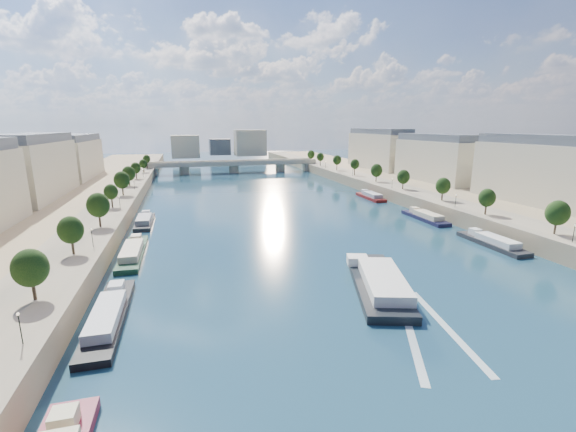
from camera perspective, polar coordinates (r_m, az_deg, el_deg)
ground at (r=127.34m, az=-0.03°, el=-0.85°), size 700.00×700.00×0.00m
quay_left at (r=128.92m, az=-32.67°, el=-1.69°), size 44.00×520.00×5.00m
quay_right at (r=160.88m, az=25.59°, el=1.74°), size 44.00×520.00×5.00m
pave_left at (r=124.54m, az=-26.25°, el=-0.19°), size 14.00×520.00×0.10m
pave_right at (r=151.13m, az=21.35°, el=2.45°), size 14.00×520.00×0.10m
trees_left at (r=125.06m, az=-25.44°, el=2.49°), size 4.80×268.80×8.26m
trees_right at (r=157.22m, az=18.78°, el=5.06°), size 4.80×268.80×8.26m
lamps_left at (r=113.52m, az=-25.09°, el=0.15°), size 0.36×200.36×4.28m
lamps_right at (r=152.12m, az=18.96°, el=3.76°), size 0.36×200.36×4.28m
buildings_right at (r=176.51m, az=26.76°, el=7.13°), size 16.00×226.00×23.20m
skyline at (r=340.96m, az=-9.31°, el=10.39°), size 79.00×42.00×22.00m
bridge at (r=261.39m, az=-8.05°, el=7.48°), size 112.00×12.00×8.15m
tour_barge at (r=78.51m, az=13.20°, el=-9.52°), size 17.34×31.59×4.12m
wake at (r=66.45m, az=20.10°, el=-15.55°), size 15.23×25.79×0.04m
moored_barges_left at (r=71.39m, az=-25.00°, el=-13.19°), size 5.00×154.26×3.60m
moored_barges_right at (r=111.05m, az=30.28°, el=-4.41°), size 5.00×162.54×3.60m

